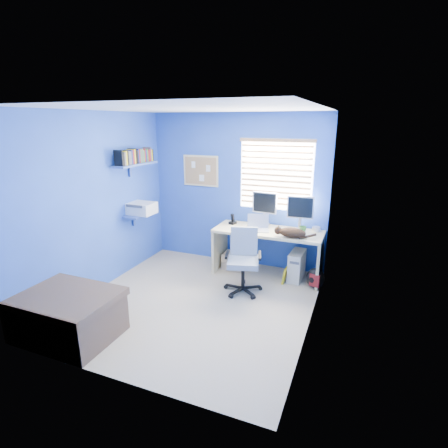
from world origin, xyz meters
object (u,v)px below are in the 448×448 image
at_px(desk, 267,253).
at_px(laptop, 258,224).
at_px(cat, 292,233).
at_px(tower_pc, 297,266).
at_px(office_chair, 243,269).

relative_size(desk, laptop, 5.05).
bearing_deg(cat, tower_pc, 70.69).
height_order(desk, laptop, laptop).
relative_size(cat, office_chair, 0.44).
height_order(tower_pc, office_chair, office_chair).
relative_size(laptop, cat, 0.84).
bearing_deg(cat, laptop, 164.18).
relative_size(tower_pc, office_chair, 0.50).
relative_size(laptop, office_chair, 0.36).
bearing_deg(tower_pc, cat, -104.24).
height_order(laptop, cat, laptop).
bearing_deg(laptop, desk, 10.42).
bearing_deg(laptop, tower_pc, -11.25).
bearing_deg(laptop, cat, -31.13).
bearing_deg(office_chair, desk, 75.16).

